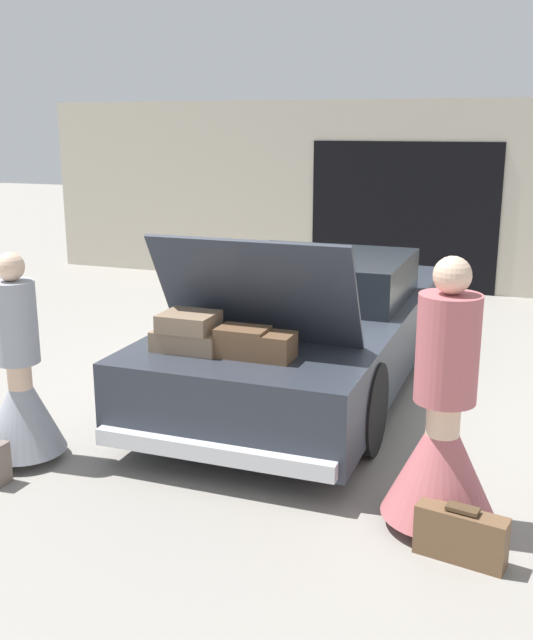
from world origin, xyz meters
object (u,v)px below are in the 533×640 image
person_right (442,436)px  person_left (21,389)px  car (313,326)px  suitcase_beside_right_person (461,535)px

person_right → person_left: bearing=91.9°
person_left → car: bearing=135.7°
car → suitcase_beside_right_person: bearing=-57.2°
car → person_right: (1.52, -2.29, 0.04)m
car → person_right: 2.75m
person_left → person_right: size_ratio=0.92×
person_left → suitcase_beside_right_person: bearing=73.7°
person_left → suitcase_beside_right_person: (3.21, -0.25, -0.40)m
person_right → suitcase_beside_right_person: bearing=-152.7°
car → suitcase_beside_right_person: car is taller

